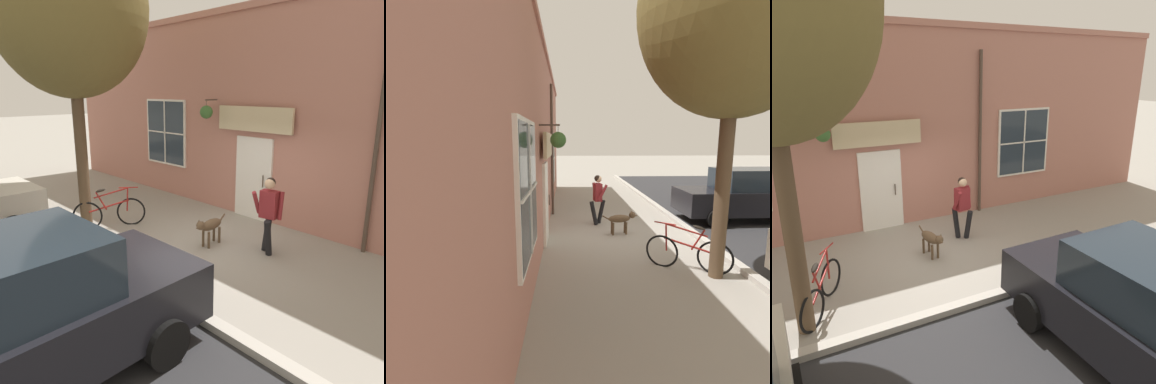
# 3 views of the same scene
# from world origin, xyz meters

# --- Properties ---
(ground_plane) EXTENTS (90.00, 90.00, 0.00)m
(ground_plane) POSITION_xyz_m (0.00, 0.00, 0.00)
(ground_plane) COLOR gray
(storefront_facade) EXTENTS (0.95, 18.00, 5.24)m
(storefront_facade) POSITION_xyz_m (-2.34, -0.01, 2.61)
(storefront_facade) COLOR #B27566
(storefront_facade) RESTS_ON ground_plane
(pedestrian_walking) EXTENTS (0.58, 0.55, 1.59)m
(pedestrian_walking) POSITION_xyz_m (-0.62, 1.08, 0.94)
(pedestrian_walking) COLOR black
(pedestrian_walking) RESTS_ON ground_plane
(dog_on_leash) EXTENTS (1.05, 0.33, 0.67)m
(dog_on_leash) POSITION_xyz_m (-0.05, 0.01, 0.45)
(dog_on_leash) COLOR brown
(dog_on_leash) RESTS_ON ground_plane
(leaning_bicycle) EXTENTS (1.53, 0.89, 1.01)m
(leaning_bicycle) POSITION_xyz_m (0.89, -2.45, 0.38)
(leaning_bicycle) COLOR black
(leaning_bicycle) RESTS_ON ground_plane
(parked_car_mid_block) EXTENTS (4.33, 1.99, 1.75)m
(parked_car_mid_block) POSITION_xyz_m (4.36, 1.34, 0.88)
(parked_car_mid_block) COLOR black
(parked_car_mid_block) RESTS_ON ground_plane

